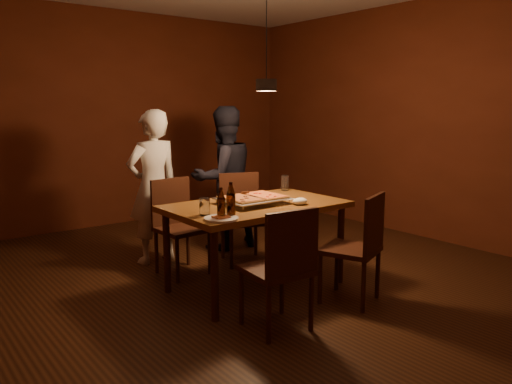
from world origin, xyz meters
TOP-DOWN VIEW (x-y plane):
  - room_shell at (0.00, 0.00)m, footprint 6.00×6.00m
  - dining_table at (-0.16, -0.07)m, footprint 1.50×0.90m
  - chair_far_left at (-0.50, 0.72)m, footprint 0.45×0.45m
  - chair_far_right at (0.21, 0.65)m, footprint 0.54×0.54m
  - chair_near_left at (-0.56, -0.88)m, footprint 0.46×0.46m
  - chair_near_right at (0.28, -0.86)m, footprint 0.54×0.54m
  - pizza_tray at (-0.19, -0.05)m, footprint 0.56×0.47m
  - pizza_meat at (-0.31, -0.05)m, footprint 0.24×0.38m
  - pizza_cheese at (-0.05, -0.05)m, footprint 0.25×0.39m
  - spatula at (-0.20, -0.05)m, footprint 0.12×0.25m
  - beer_bottle_a at (-0.73, -0.37)m, footprint 0.06×0.06m
  - beer_bottle_b at (-0.63, -0.36)m, footprint 0.07×0.07m
  - water_glass_left at (-0.75, -0.18)m, footprint 0.08×0.08m
  - water_glass_right at (0.46, 0.27)m, footprint 0.07×0.07m
  - plate_slice at (-0.74, -0.40)m, footprint 0.25×0.25m
  - napkin at (0.10, -0.34)m, footprint 0.14×0.11m
  - diner_white at (-0.53, 1.15)m, footprint 0.59×0.40m
  - diner_dark at (0.32, 1.14)m, footprint 0.79×0.63m
  - pendant_lamp at (0.00, 0.00)m, footprint 0.18×0.18m

SIDE VIEW (x-z plane):
  - chair_far_left at x=-0.50m, z-range 0.29..0.78m
  - chair_far_right at x=0.21m, z-range 0.29..0.78m
  - chair_near_left at x=-0.56m, z-range 0.29..0.78m
  - chair_near_right at x=0.28m, z-range 0.29..0.78m
  - dining_table at x=-0.16m, z-range 0.30..1.05m
  - plate_slice at x=-0.74m, z-range 0.75..0.77m
  - diner_white at x=-0.53m, z-range 0.00..1.54m
  - pizza_tray at x=-0.19m, z-range 0.75..0.80m
  - napkin at x=0.10m, z-range 0.75..0.81m
  - diner_dark at x=0.32m, z-range 0.00..1.57m
  - pizza_meat at x=-0.31m, z-range 0.80..0.82m
  - pizza_cheese at x=-0.05m, z-range 0.80..0.82m
  - spatula at x=-0.20m, z-range 0.79..0.83m
  - water_glass_left at x=-0.75m, z-range 0.75..0.88m
  - water_glass_right at x=0.46m, z-range 0.75..0.90m
  - beer_bottle_a at x=-0.73m, z-range 0.75..0.98m
  - beer_bottle_b at x=-0.63m, z-range 0.75..1.01m
  - room_shell at x=0.00m, z-range -1.60..4.40m
  - pendant_lamp at x=0.00m, z-range 1.21..2.31m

